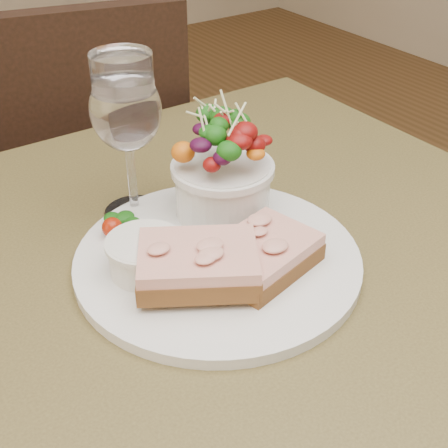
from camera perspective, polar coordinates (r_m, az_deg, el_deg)
cafe_table at (r=0.69m, az=0.46°, el=-11.42°), size 0.80×0.80×0.75m
chair_far at (r=1.40m, az=-13.31°, el=-4.57°), size 0.50×0.50×0.90m
dinner_plate at (r=0.64m, az=-0.58°, el=-3.26°), size 0.29×0.29×0.01m
sandwich_front at (r=0.61m, az=3.53°, el=-2.79°), size 0.12×0.10×0.03m
sandwich_back at (r=0.58m, az=-2.38°, el=-3.65°), size 0.14×0.13×0.03m
ramekin at (r=0.61m, az=-7.21°, el=-2.74°), size 0.07×0.07×0.04m
salad_bowl at (r=0.67m, az=-0.13°, el=5.37°), size 0.10×0.10×0.13m
garnish at (r=0.68m, az=-9.67°, el=-0.03°), size 0.05×0.04×0.02m
wine_glass at (r=0.67m, az=-8.95°, el=9.85°), size 0.08×0.08×0.18m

